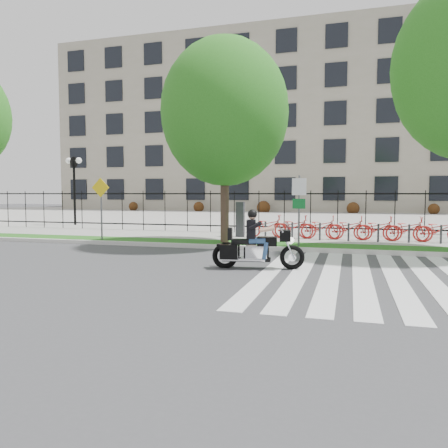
# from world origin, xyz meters

# --- Properties ---
(ground) EXTENTS (120.00, 120.00, 0.00)m
(ground) POSITION_xyz_m (0.00, 0.00, 0.00)
(ground) COLOR #3D3D40
(ground) RESTS_ON ground
(curb) EXTENTS (60.00, 0.20, 0.15)m
(curb) POSITION_xyz_m (0.00, 4.10, 0.07)
(curb) COLOR beige
(curb) RESTS_ON ground
(grass_verge) EXTENTS (60.00, 1.50, 0.15)m
(grass_verge) POSITION_xyz_m (0.00, 4.95, 0.07)
(grass_verge) COLOR #1F5916
(grass_verge) RESTS_ON ground
(sidewalk) EXTENTS (60.00, 3.50, 0.15)m
(sidewalk) POSITION_xyz_m (0.00, 7.45, 0.07)
(sidewalk) COLOR gray
(sidewalk) RESTS_ON ground
(plaza) EXTENTS (80.00, 34.00, 0.10)m
(plaza) POSITION_xyz_m (0.00, 25.00, 0.05)
(plaza) COLOR gray
(plaza) RESTS_ON ground
(crosswalk_stripes) EXTENTS (5.70, 8.00, 0.01)m
(crosswalk_stripes) POSITION_xyz_m (4.83, 0.00, 0.01)
(crosswalk_stripes) COLOR silver
(crosswalk_stripes) RESTS_ON ground
(iron_fence) EXTENTS (30.00, 0.06, 2.00)m
(iron_fence) POSITION_xyz_m (0.00, 9.20, 1.15)
(iron_fence) COLOR black
(iron_fence) RESTS_ON sidewalk
(office_building) EXTENTS (60.00, 21.90, 20.15)m
(office_building) POSITION_xyz_m (0.00, 44.92, 9.97)
(office_building) COLOR gray
(office_building) RESTS_ON ground
(lamp_post_left) EXTENTS (1.06, 0.70, 4.25)m
(lamp_post_left) POSITION_xyz_m (-12.00, 12.00, 3.21)
(lamp_post_left) COLOR black
(lamp_post_left) RESTS_ON ground
(street_tree_1) EXTENTS (4.80, 4.80, 7.66)m
(street_tree_1) POSITION_xyz_m (-0.46, 4.95, 5.04)
(street_tree_1) COLOR #32221B
(street_tree_1) RESTS_ON grass_verge
(bike_share_station) EXTENTS (8.89, 0.86, 1.50)m
(bike_share_station) POSITION_xyz_m (4.02, 7.20, 0.64)
(bike_share_station) COLOR #2D2D33
(bike_share_station) RESTS_ON sidewalk
(sign_pole_regulatory) EXTENTS (0.50, 0.09, 2.50)m
(sign_pole_regulatory) POSITION_xyz_m (2.39, 4.58, 1.74)
(sign_pole_regulatory) COLOR #59595B
(sign_pole_regulatory) RESTS_ON grass_verge
(sign_pole_warning) EXTENTS (0.78, 0.09, 2.49)m
(sign_pole_warning) POSITION_xyz_m (-5.56, 4.58, 1.74)
(sign_pole_warning) COLOR #59595B
(sign_pole_warning) RESTS_ON grass_verge
(motorcycle_rider) EXTENTS (2.47, 0.88, 1.91)m
(motorcycle_rider) POSITION_xyz_m (1.77, 0.38, 0.64)
(motorcycle_rider) COLOR black
(motorcycle_rider) RESTS_ON ground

